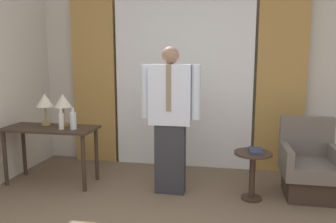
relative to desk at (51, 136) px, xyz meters
name	(u,v)px	position (x,y,z in m)	size (l,w,h in m)	color
wall_back	(184,76)	(1.56, 1.14, 0.73)	(10.00, 0.06, 2.70)	beige
curtain_sheer_center	(183,80)	(1.56, 1.01, 0.67)	(2.00, 0.06, 2.58)	white
curtain_drape_left	(94,79)	(0.19, 1.01, 0.67)	(0.67, 0.06, 2.58)	#B28442
curtain_drape_right	(281,81)	(2.94, 1.01, 0.67)	(0.67, 0.06, 2.58)	#B28442
desk	(51,136)	(0.00, 0.00, 0.00)	(1.18, 0.51, 0.74)	#38281E
table_lamp_left	(45,102)	(-0.13, 0.13, 0.43)	(0.22, 0.22, 0.42)	#9E7F47
table_lamp_right	(63,102)	(0.13, 0.13, 0.43)	(0.22, 0.22, 0.42)	#9E7F47
bottle_near_edge	(61,121)	(0.20, -0.07, 0.23)	(0.07, 0.07, 0.26)	silver
bottle_by_lamp	(73,120)	(0.35, -0.05, 0.23)	(0.08, 0.08, 0.27)	silver
person	(170,116)	(1.56, -0.02, 0.32)	(0.70, 0.23, 1.74)	#2D2D33
armchair	(309,169)	(3.17, 0.18, -0.29)	(0.62, 0.65, 0.90)	#38281E
side_table	(253,167)	(2.52, -0.06, -0.24)	(0.42, 0.42, 0.56)	#38281E
book	(256,151)	(2.55, -0.04, -0.05)	(0.15, 0.25, 0.03)	#2D334C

